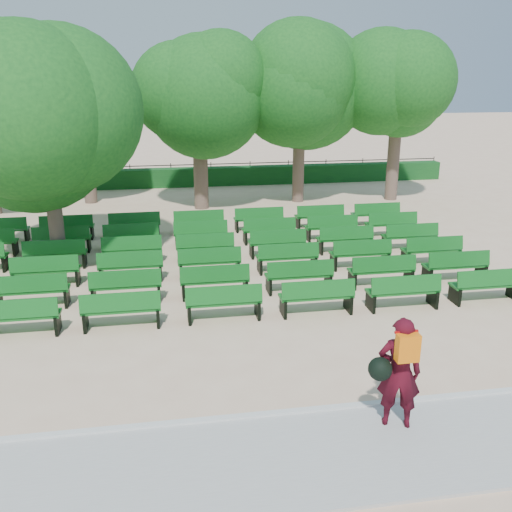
% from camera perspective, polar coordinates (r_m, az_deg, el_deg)
% --- Properties ---
extents(ground, '(120.00, 120.00, 0.00)m').
position_cam_1_polar(ground, '(15.35, -3.20, -2.90)').
color(ground, beige).
extents(paving, '(30.00, 2.20, 0.06)m').
position_cam_1_polar(paving, '(8.89, 2.59, -19.78)').
color(paving, '#B3B2AE').
rests_on(paving, ground).
extents(curb, '(30.00, 0.12, 0.10)m').
position_cam_1_polar(curb, '(9.79, 1.13, -15.63)').
color(curb, silver).
rests_on(curb, ground).
extents(hedge, '(26.00, 0.70, 0.90)m').
position_cam_1_polar(hedge, '(28.74, -6.44, 7.85)').
color(hedge, '#144E1C').
rests_on(hedge, ground).
extents(fence, '(26.00, 0.10, 1.02)m').
position_cam_1_polar(fence, '(29.21, -6.46, 7.12)').
color(fence, black).
rests_on(fence, ground).
extents(tree_line, '(21.80, 6.80, 7.04)m').
position_cam_1_polar(tree_line, '(24.91, -5.84, 5.25)').
color(tree_line, '#1B601C').
rests_on(tree_line, ground).
extents(bench_array, '(1.76, 0.62, 1.10)m').
position_cam_1_polar(bench_array, '(16.71, -4.85, -0.84)').
color(bench_array, '#11611C').
rests_on(bench_array, ground).
extents(tree_among, '(4.57, 4.57, 6.10)m').
position_cam_1_polar(tree_among, '(16.92, -20.34, 12.03)').
color(tree_among, brown).
rests_on(tree_among, ground).
extents(person, '(0.93, 0.64, 1.86)m').
position_cam_1_polar(person, '(9.32, 14.02, -11.10)').
color(person, '#3F0914').
rests_on(person, ground).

